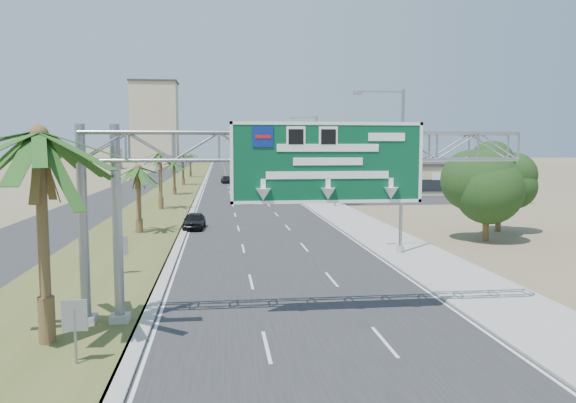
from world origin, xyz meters
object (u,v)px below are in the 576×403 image
Objects in this scene: palm_near at (39,136)px; car_right_lane at (255,184)px; car_far at (227,180)px; pole_sign_red_far at (303,154)px; car_mid_lane at (247,198)px; pole_sign_red_near at (335,141)px; pole_sign_blue at (336,150)px; signal_mast at (278,158)px; car_left_lane at (194,221)px; sign_gantry at (284,161)px; store_building at (400,179)px.

palm_near reaches higher than car_right_lane.
car_far is 21.40m from pole_sign_red_far.
car_mid_lane is 0.43× the size of pole_sign_red_near.
pole_sign_blue is at bearing -64.09° from car_right_lane.
car_far is at bearing 112.64° from signal_mast.
signal_mast is 19.55m from car_far.
car_far is at bearing 85.08° from palm_near.
palm_near is 1.41× the size of car_right_lane.
pole_sign_red_far is at bearing -63.41° from car_far.
pole_sign_red_near is 23.19m from pole_sign_red_far.
car_right_lane is (2.30, 20.54, 0.17)m from car_mid_lane.
car_far is 0.53× the size of pole_sign_blue.
car_right_lane is at bearing 84.07° from car_left_lane.
sign_gantry reaches higher than car_left_lane.
sign_gantry is 2.01× the size of palm_near.
car_mid_lane is 20.58m from pole_sign_red_far.
car_mid_lane is (-5.47, -17.68, -4.20)m from signal_mast.
car_left_lane is (-27.50, -31.86, -1.34)m from store_building.
pole_sign_red_near is at bearing -23.57° from car_mid_lane.
palm_near reaches higher than car_far.
sign_gantry is 62.88m from pole_sign_red_far.
car_mid_lane is 0.56× the size of pole_sign_red_far.
signal_mast is 1.74× the size of car_right_lane.
sign_gantry is 0.93× the size of store_building.
signal_mast is 2.61× the size of car_mid_lane.
car_mid_lane is 11.71m from pole_sign_blue.
pole_sign_red_near is (-13.00, -17.13, 5.20)m from store_building.
signal_mast is (14.37, 63.97, -2.08)m from palm_near.
car_right_lane is at bearing 137.90° from signal_mast.
sign_gantry is at bearing -104.35° from pole_sign_blue.
car_far is 0.62× the size of pole_sign_red_far.
signal_mast is 18.98m from car_mid_lane.
signal_mast is at bearing 79.51° from car_mid_lane.
palm_near is 2.14× the size of car_left_lane.
car_left_lane is at bearing -110.96° from pole_sign_red_far.
pole_sign_red_far is at bearing 92.75° from pole_sign_blue.
pole_sign_blue reaches higher than car_right_lane.
pole_sign_blue is 19.18m from pole_sign_red_far.
store_building is 3.04× the size of car_right_lane.
store_building is 21.89m from car_right_lane.
signal_mast is at bearing 99.41° from pole_sign_red_near.
car_right_lane is 27.64m from pole_sign_red_near.
pole_sign_blue is (12.10, -36.74, 5.55)m from car_far.
car_far is at bearing 99.74° from car_mid_lane.
palm_near is 1.01× the size of pole_sign_blue.
pole_sign_blue is at bearing 66.91° from palm_near.
store_building is 42.11m from car_left_lane.
sign_gantry is 60.77m from store_building.
store_building is 1.97× the size of pole_sign_red_near.
palm_near reaches higher than signal_mast.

